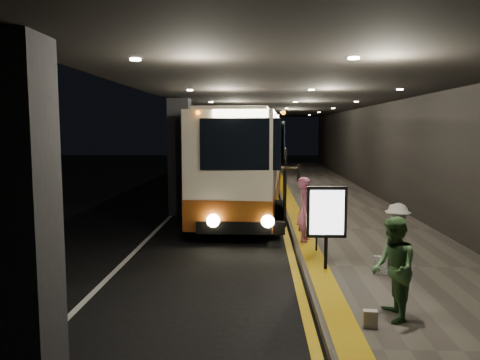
{
  "coord_description": "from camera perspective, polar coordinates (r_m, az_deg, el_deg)",
  "views": [
    {
      "loc": [
        1.5,
        -13.64,
        3.26
      ],
      "look_at": [
        0.92,
        0.65,
        1.7
      ],
      "focal_mm": 35.0,
      "sensor_mm": 36.0,
      "label": 1
    }
  ],
  "objects": [
    {
      "name": "canopy",
      "position": [
        18.72,
        5.45,
        10.3
      ],
      "size": [
        9.0,
        50.0,
        0.4
      ],
      "primitive_type": "cube",
      "color": "black",
      "rests_on": "support_columns"
    },
    {
      "name": "coach_second",
      "position": [
        29.61,
        1.26,
        3.48
      ],
      "size": [
        3.37,
        12.38,
        3.84
      ],
      "rotation": [
        0.0,
        0.0,
        -0.07
      ],
      "color": "beige",
      "rests_on": "ground"
    },
    {
      "name": "passenger_waiting_white",
      "position": [
        10.88,
        18.6,
        -6.62
      ],
      "size": [
        0.83,
        1.07,
        1.51
      ],
      "primitive_type": "imported",
      "rotation": [
        0.0,
        0.0,
        -2.02
      ],
      "color": "silver",
      "rests_on": "sidewalk"
    },
    {
      "name": "kerb_stripe_yellow",
      "position": [
        18.94,
        4.86,
        -3.7
      ],
      "size": [
        0.18,
        50.0,
        0.01
      ],
      "primitive_type": "cube",
      "color": "gold",
      "rests_on": "ground"
    },
    {
      "name": "terminal_wall",
      "position": [
        19.44,
        18.82,
        5.12
      ],
      "size": [
        0.1,
        50.0,
        6.0
      ],
      "primitive_type": "cube",
      "color": "black",
      "rests_on": "ground"
    },
    {
      "name": "tactile_strip",
      "position": [
        18.95,
        6.37,
        -3.25
      ],
      "size": [
        0.5,
        50.0,
        0.01
      ],
      "primitive_type": "cube",
      "color": "gold",
      "rests_on": "sidewalk"
    },
    {
      "name": "sidewalk",
      "position": [
        19.19,
        12.05,
        -3.47
      ],
      "size": [
        4.5,
        50.0,
        0.15
      ],
      "primitive_type": "cube",
      "color": "#514C44",
      "rests_on": "ground"
    },
    {
      "name": "ground",
      "position": [
        14.11,
        -3.89,
        -7.15
      ],
      "size": [
        90.0,
        90.0,
        0.0
      ],
      "primitive_type": "plane",
      "color": "black"
    },
    {
      "name": "lane_line_white",
      "position": [
        19.21,
        -7.63,
        -3.59
      ],
      "size": [
        0.12,
        50.0,
        0.01
      ],
      "primitive_type": "cube",
      "color": "silver",
      "rests_on": "ground"
    },
    {
      "name": "coach_third",
      "position": [
        44.86,
        1.71,
        4.55
      ],
      "size": [
        2.97,
        13.02,
        4.08
      ],
      "rotation": [
        0.0,
        0.0,
        -0.02
      ],
      "color": "beige",
      "rests_on": "ground"
    },
    {
      "name": "passenger_boarding",
      "position": [
        13.07,
        7.99,
        -3.58
      ],
      "size": [
        0.56,
        0.73,
        1.8
      ],
      "primitive_type": "imported",
      "rotation": [
        0.0,
        0.0,
        1.35
      ],
      "color": "#B25379",
      "rests_on": "sidewalk"
    },
    {
      "name": "support_columns",
      "position": [
        17.93,
        -7.34,
        2.78
      ],
      "size": [
        0.8,
        24.8,
        4.4
      ],
      "color": "black",
      "rests_on": "ground"
    },
    {
      "name": "coach_main",
      "position": [
        18.7,
        0.78,
        1.82
      ],
      "size": [
        3.26,
        12.3,
        3.8
      ],
      "rotation": [
        0.0,
        0.0,
        -0.06
      ],
      "color": "beige",
      "rests_on": "ground"
    },
    {
      "name": "bag_polka",
      "position": [
        10.71,
        16.78,
        -9.88
      ],
      "size": [
        0.34,
        0.24,
        0.37
      ],
      "primitive_type": "cube",
      "rotation": [
        0.0,
        0.0,
        -0.41
      ],
      "color": "black",
      "rests_on": "sidewalk"
    },
    {
      "name": "info_sign",
      "position": [
        10.48,
        10.51,
        -4.06
      ],
      "size": [
        0.88,
        0.13,
        1.86
      ],
      "rotation": [
        0.0,
        0.0,
        0.01
      ],
      "color": "black",
      "rests_on": "sidewalk"
    },
    {
      "name": "bag_plain",
      "position": [
        7.93,
        15.58,
        -16.01
      ],
      "size": [
        0.23,
        0.14,
        0.28
      ],
      "primitive_type": "cube",
      "rotation": [
        0.0,
        0.0,
        -0.05
      ],
      "color": "#B5ADAA",
      "rests_on": "sidewalk"
    },
    {
      "name": "passenger_waiting_green",
      "position": [
        8.12,
        18.18,
        -10.24
      ],
      "size": [
        0.55,
        0.85,
        1.7
      ],
      "primitive_type": "imported",
      "rotation": [
        0.0,
        0.0,
        -1.61
      ],
      "color": "#3C6739",
      "rests_on": "sidewalk"
    },
    {
      "name": "stanchion_post",
      "position": [
        12.17,
        9.32,
        -6.14
      ],
      "size": [
        0.05,
        0.05,
        1.04
      ],
      "primitive_type": "cylinder",
      "color": "black",
      "rests_on": "sidewalk"
    }
  ]
}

